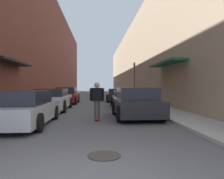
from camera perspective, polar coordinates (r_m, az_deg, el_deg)
name	(u,v)px	position (r m, az deg, el deg)	size (l,w,h in m)	color
ground	(94,98)	(26.60, -4.78, -2.29)	(129.08, 129.08, 0.00)	#515154
curb_strip_left	(66,96)	(32.77, -12.03, -1.61)	(1.80, 58.67, 0.12)	#A3A099
curb_strip_right	(122,96)	(32.69, 2.74, -1.59)	(1.80, 58.67, 0.12)	#A3A099
building_row_left	(45,50)	(33.66, -17.04, 9.74)	(4.90, 58.67, 13.36)	brown
building_row_right	(142,63)	(33.31, 7.74, 7.00)	(4.90, 58.67, 10.06)	tan
parked_car_left_0	(24,109)	(8.78, -21.90, -4.70)	(1.92, 4.38, 1.30)	#B7B7BC
parked_car_left_1	(53,100)	(13.78, -15.20, -2.56)	(1.91, 4.61, 1.31)	silver
parked_car_left_2	(67,96)	(18.96, -11.65, -1.59)	(1.85, 4.27, 1.37)	maroon
parked_car_right_0	(136,103)	(10.16, 6.33, -3.61)	(2.03, 3.91, 1.40)	#232326
parked_car_right_1	(126,99)	(15.18, 3.71, -2.48)	(1.99, 3.98, 1.16)	black
parked_car_right_2	(117,95)	(20.66, 1.45, -1.54)	(2.07, 4.03, 1.23)	#232326
skateboarder	(97,97)	(9.46, -3.95, -1.93)	(0.62, 0.78, 1.63)	#B2231E
manhole_cover	(104,156)	(4.78, -2.03, -16.85)	(0.70, 0.70, 0.02)	#332D28
traffic_light	(134,77)	(23.63, 5.86, 3.36)	(0.16, 0.22, 3.88)	#2D2D2D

